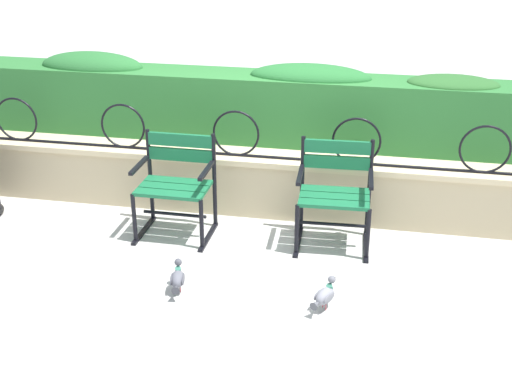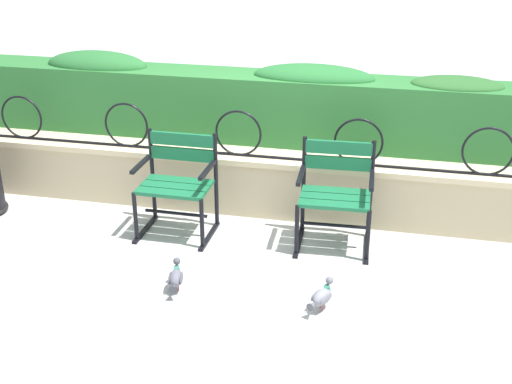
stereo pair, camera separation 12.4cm
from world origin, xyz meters
name	(u,v)px [view 1 (the left image)]	position (x,y,z in m)	size (l,w,h in m)	color
ground_plane	(252,263)	(0.00, 0.00, 0.00)	(60.00, 60.00, 0.00)	#B7B5AF
stone_wall	(273,183)	(0.00, 0.97, 0.28)	(6.22, 0.41, 0.55)	#C6B289
iron_arch_fence	(242,137)	(-0.27, 0.89, 0.73)	(5.70, 0.02, 0.42)	black
hedge_row	(275,104)	(-0.06, 1.38, 0.90)	(6.10, 0.48, 0.76)	#2D7033
park_chair_left	(176,182)	(-0.74, 0.42, 0.46)	(0.62, 0.52, 0.85)	#19663D
park_chair_right	(335,191)	(0.59, 0.49, 0.46)	(0.63, 0.55, 0.86)	#19663D
pigeon_near_chairs	(177,279)	(-0.45, -0.52, 0.11)	(0.14, 0.29, 0.22)	#5B5B66
pigeon_far_side	(325,295)	(0.62, -0.54, 0.11)	(0.18, 0.28, 0.22)	gray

